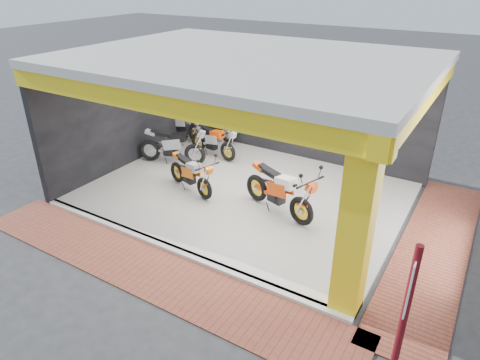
% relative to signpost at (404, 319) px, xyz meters
% --- Properties ---
extents(ground, '(80.00, 80.00, 0.00)m').
position_rel_signpost_xyz_m(ground, '(-4.84, 2.06, -1.40)').
color(ground, '#2D2D30').
rests_on(ground, ground).
extents(showroom_floor, '(8.00, 6.00, 0.10)m').
position_rel_signpost_xyz_m(showroom_floor, '(-4.84, 4.06, -1.35)').
color(showroom_floor, white).
rests_on(showroom_floor, ground).
extents(showroom_ceiling, '(8.40, 6.40, 0.20)m').
position_rel_signpost_xyz_m(showroom_ceiling, '(-4.84, 4.06, 2.20)').
color(showroom_ceiling, beige).
rests_on(showroom_ceiling, corner_column).
extents(back_wall, '(8.20, 0.20, 3.50)m').
position_rel_signpost_xyz_m(back_wall, '(-4.84, 7.16, 0.35)').
color(back_wall, black).
rests_on(back_wall, ground).
extents(left_wall, '(0.20, 6.20, 3.50)m').
position_rel_signpost_xyz_m(left_wall, '(-8.94, 4.06, 0.35)').
color(left_wall, black).
rests_on(left_wall, ground).
extents(corner_column, '(0.50, 0.50, 3.50)m').
position_rel_signpost_xyz_m(corner_column, '(-1.09, 1.31, 0.35)').
color(corner_column, yellow).
rests_on(corner_column, ground).
extents(header_beam_front, '(8.40, 0.30, 0.40)m').
position_rel_signpost_xyz_m(header_beam_front, '(-4.84, 1.06, 1.90)').
color(header_beam_front, yellow).
rests_on(header_beam_front, corner_column).
extents(header_beam_right, '(0.30, 6.40, 0.40)m').
position_rel_signpost_xyz_m(header_beam_right, '(-0.84, 4.06, 1.90)').
color(header_beam_right, yellow).
rests_on(header_beam_right, corner_column).
extents(floor_kerb, '(8.00, 0.20, 0.10)m').
position_rel_signpost_xyz_m(floor_kerb, '(-4.84, 1.04, -1.35)').
color(floor_kerb, white).
rests_on(floor_kerb, ground).
extents(paver_front, '(9.00, 1.40, 0.03)m').
position_rel_signpost_xyz_m(paver_front, '(-4.84, 0.26, -1.38)').
color(paver_front, brown).
rests_on(paver_front, ground).
extents(paver_right, '(1.40, 7.00, 0.03)m').
position_rel_signpost_xyz_m(paver_right, '(-0.04, 4.06, -1.38)').
color(paver_right, brown).
rests_on(paver_right, ground).
extents(signpost, '(0.10, 0.36, 2.55)m').
position_rel_signpost_xyz_m(signpost, '(0.00, 0.00, 0.00)').
color(signpost, '#600E14').
rests_on(signpost, ground).
extents(moto_hero, '(2.51, 1.57, 1.44)m').
position_rel_signpost_xyz_m(moto_hero, '(-2.87, 3.31, -0.58)').
color(moto_hero, '#E74309').
rests_on(moto_hero, showroom_floor).
extents(moto_row_a, '(2.10, 1.31, 1.20)m').
position_rel_signpost_xyz_m(moto_row_a, '(-5.52, 3.16, -0.70)').
color(moto_row_a, orange).
rests_on(moto_row_a, showroom_floor).
extents(moto_row_b, '(2.40, 1.51, 1.37)m').
position_rel_signpost_xyz_m(moto_row_b, '(-7.02, 4.76, -0.61)').
color(moto_row_b, '#97999E').
rests_on(moto_row_b, showroom_floor).
extents(moto_row_c, '(2.13, 1.10, 1.24)m').
position_rel_signpost_xyz_m(moto_row_c, '(-6.33, 5.53, -0.68)').
color(moto_row_c, '#AFB1B7').
rests_on(moto_row_c, showroom_floor).
extents(moto_row_d, '(2.54, 1.40, 1.47)m').
position_rel_signpost_xyz_m(moto_row_d, '(-7.18, 6.85, -0.56)').
color(moto_row_d, '#FF540A').
rests_on(moto_row_d, showroom_floor).
extents(moto_row_e, '(2.46, 1.07, 1.47)m').
position_rel_signpost_xyz_m(moto_row_e, '(-8.02, 6.21, -0.56)').
color(moto_row_e, '#B0B2B8').
rests_on(moto_row_e, showroom_floor).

